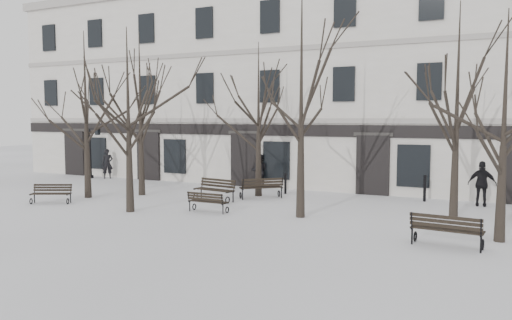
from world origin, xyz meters
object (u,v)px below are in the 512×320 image
Objects in this scene: tree_1 at (128,97)px; bench_3 at (215,189)px; bench_0 at (51,193)px; tree_0 at (85,94)px; tree_3 at (505,98)px; tree_2 at (301,71)px; lamp_post at (93,149)px; bench_1 at (207,201)px; bench_2 at (446,229)px; bench_4 at (261,187)px.

tree_1 is 3.54× the size of bench_3.
tree_0 is at bearing 55.88° from bench_0.
tree_0 is at bearing 177.17° from tree_3.
lamp_post is (-15.87, 5.78, -3.63)m from tree_2.
tree_2 reaches higher than bench_0.
tree_1 is at bearing -163.55° from tree_2.
tree_0 is 1.11× the size of tree_3.
bench_1 is 0.80× the size of bench_2.
tree_3 is 3.61× the size of bench_4.
tree_0 reaches higher than bench_2.
bench_0 is (-4.40, 0.03, -4.09)m from tree_1.
bench_0 is 0.91× the size of bench_4.
tree_3 is at bearing 179.93° from bench_1.
bench_4 reaches higher than bench_3.
tree_0 reaches higher than tree_3.
tree_0 is 8.34m from lamp_post.
lamp_post is (-9.34, 7.71, -2.70)m from tree_1.
tree_1 reaches higher than bench_4.
bench_0 is at bearing -7.47° from bench_4.
bench_4 is at bearing -27.60° from bench_2.
bench_2 is (9.05, -1.63, 0.10)m from bench_1.
tree_1 reaches higher than bench_2.
bench_0 is at bearing -57.26° from lamp_post.
tree_1 is 2.27× the size of lamp_post.
lamp_post is (-21.25, 8.11, 1.31)m from bench_2.
tree_1 is at bearing 15.96° from bench_4.
bench_0 is at bearing -176.63° from tree_3.
bench_1 is 0.80× the size of bench_3.
tree_2 is at bearing -17.73° from bench_2.
tree_0 is 10.68m from tree_2.
bench_3 is at bearing -16.50° from bench_2.
tree_0 is at bearing -153.58° from bench_3.
lamp_post reaches higher than bench_2.
tree_0 is 4.78m from bench_0.
tree_3 is 4.22× the size of bench_1.
tree_2 is at bearing -168.40° from bench_1.
tree_2 is 6.92m from tree_3.
tree_1 is (4.13, -1.93, -0.28)m from tree_0.
bench_1 is 0.85× the size of bench_4.
tree_2 is 7.14m from bench_3.
bench_2 is at bearing -133.44° from tree_3.
bench_1 is at bearing -169.19° from tree_2.
bench_4 is at bearing 7.80° from bench_0.
bench_0 is (-0.27, -1.90, -4.37)m from tree_0.
tree_2 is 4.99× the size of bench_0.
tree_3 is at bearing -2.83° from tree_0.
bench_2 reaches higher than bench_0.
lamp_post is at bearing 96.83° from bench_0.
tree_3 is 2.17× the size of lamp_post.
bench_0 is 1.07× the size of bench_1.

